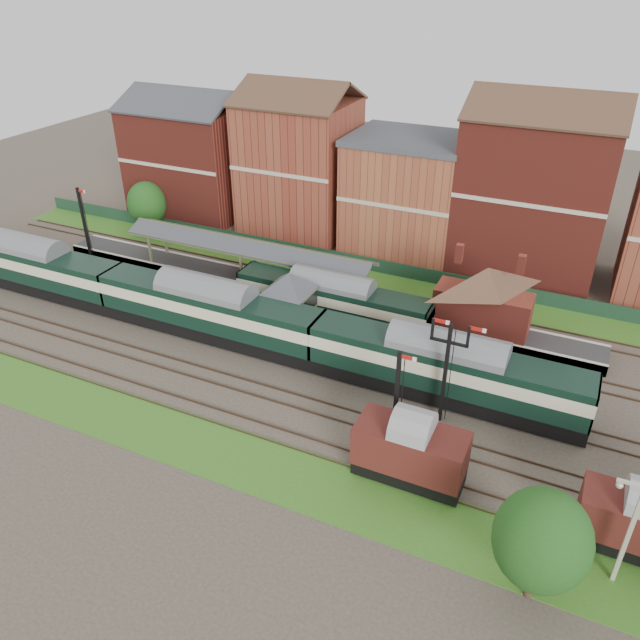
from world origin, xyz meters
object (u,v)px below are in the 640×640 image
at_px(platform_railcar, 332,300).
at_px(semaphore_bracket, 447,367).
at_px(signal_box, 290,303).
at_px(dmu_train, 208,309).
at_px(goods_van_a, 410,450).

bearing_deg(platform_railcar, semaphore_bracket, -35.70).
relative_size(signal_box, platform_railcar, 0.34).
distance_m(semaphore_bracket, dmu_train, 21.44).
height_order(semaphore_bracket, platform_railcar, semaphore_bracket).
bearing_deg(platform_railcar, dmu_train, -143.17).
bearing_deg(goods_van_a, signal_box, 140.27).
relative_size(platform_railcar, goods_van_a, 2.60).
distance_m(semaphore_bracket, platform_railcar, 15.58).
relative_size(dmu_train, goods_van_a, 9.00).
distance_m(signal_box, goods_van_a, 19.19).
xyz_separation_m(semaphore_bracket, goods_van_a, (-0.30, -6.50, -2.28)).
distance_m(signal_box, semaphore_bracket, 16.16).
xyz_separation_m(signal_box, platform_railcar, (2.51, 3.25, -0.78)).
relative_size(signal_box, goods_van_a, 0.87).
height_order(signal_box, goods_van_a, signal_box).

